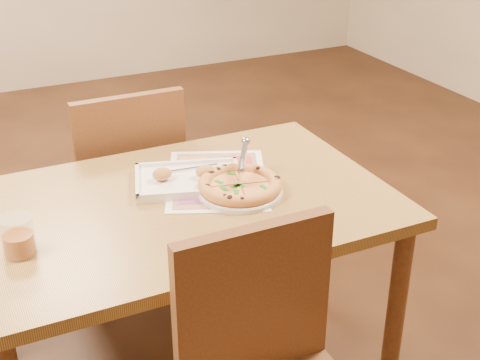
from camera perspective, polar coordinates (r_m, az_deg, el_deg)
name	(u,v)px	position (r m, az deg, el deg)	size (l,w,h in m)	color
dining_table	(181,225)	(2.11, -5.06, -3.85)	(1.30, 0.85, 0.72)	#A38041
chair_far	(127,170)	(2.65, -9.65, 0.88)	(0.42, 0.42, 0.47)	brown
plate	(240,192)	(2.10, 0.00, -1.05)	(0.27, 0.27, 0.01)	silver
pizza	(240,185)	(2.10, -0.01, -0.45)	(0.27, 0.27, 0.04)	#E5984E
pizza_cutter	(242,161)	(2.11, 0.21, 1.62)	(0.10, 0.15, 0.10)	silver
appetizer_tray	(188,180)	(2.16, -4.45, 0.01)	(0.40, 0.32, 0.06)	white
glass_tumbler	(18,238)	(1.87, -18.40, -4.75)	(0.09, 0.09, 0.11)	#87410A
menu	(217,179)	(2.19, -1.96, 0.08)	(0.32, 0.45, 0.01)	white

